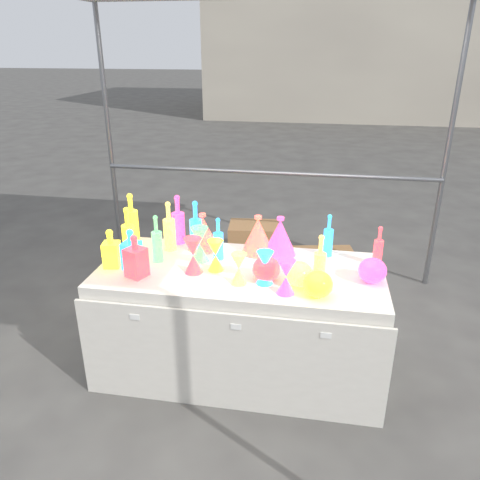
% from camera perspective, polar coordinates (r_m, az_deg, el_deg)
% --- Properties ---
extents(ground, '(80.00, 80.00, 0.00)m').
position_cam_1_polar(ground, '(3.37, -0.00, -15.07)').
color(ground, '#5E5C57').
rests_on(ground, ground).
extents(display_table, '(1.84, 0.83, 0.75)m').
position_cam_1_polar(display_table, '(3.15, -0.03, -9.78)').
color(display_table, silver).
rests_on(display_table, ground).
extents(background_building, '(14.00, 6.00, 6.00)m').
position_cam_1_polar(background_building, '(17.02, 24.03, 24.15)').
color(background_building, beige).
rests_on(background_building, ground).
extents(cardboard_box_closed, '(0.53, 0.41, 0.36)m').
position_cam_1_polar(cardboard_box_closed, '(4.85, 1.66, -0.13)').
color(cardboard_box_closed, '#9E7147').
rests_on(cardboard_box_closed, ground).
extents(cardboard_box_flat, '(0.75, 0.60, 0.06)m').
position_cam_1_polar(cardboard_box_flat, '(4.93, 10.14, -2.02)').
color(cardboard_box_flat, '#9E7147').
rests_on(cardboard_box_flat, ground).
extents(bottle_0, '(0.10, 0.10, 0.35)m').
position_cam_1_polar(bottle_0, '(3.44, -13.08, 2.77)').
color(bottle_0, '#F35B16').
rests_on(bottle_0, display_table).
extents(bottle_1, '(0.11, 0.11, 0.36)m').
position_cam_1_polar(bottle_1, '(3.17, -5.42, 1.67)').
color(bottle_1, '#1A902C').
rests_on(bottle_1, display_table).
extents(bottle_3, '(0.09, 0.09, 0.36)m').
position_cam_1_polar(bottle_3, '(3.32, -7.56, 2.52)').
color(bottle_3, '#1D54AA').
rests_on(bottle_3, display_table).
extents(bottle_4, '(0.09, 0.09, 0.35)m').
position_cam_1_polar(bottle_4, '(3.22, -8.64, 1.70)').
color(bottle_4, '#116E6E').
rests_on(bottle_4, display_table).
extents(bottle_5, '(0.09, 0.09, 0.32)m').
position_cam_1_polar(bottle_5, '(3.07, -10.11, 0.20)').
color(bottle_5, '#A82187').
rests_on(bottle_5, display_table).
extents(bottle_6, '(0.09, 0.09, 0.34)m').
position_cam_1_polar(bottle_6, '(3.19, -13.46, 1.02)').
color(bottle_6, '#F35B16').
rests_on(bottle_6, display_table).
extents(bottle_7, '(0.07, 0.07, 0.29)m').
position_cam_1_polar(bottle_7, '(3.05, -2.67, 0.17)').
color(bottle_7, '#1A902C').
rests_on(bottle_7, display_table).
extents(decanter_0, '(0.12, 0.12, 0.25)m').
position_cam_1_polar(decanter_0, '(3.07, -15.45, -0.96)').
color(decanter_0, '#F35B16').
rests_on(decanter_0, display_table).
extents(decanter_1, '(0.15, 0.15, 0.27)m').
position_cam_1_polar(decanter_1, '(2.90, -12.61, -1.89)').
color(decanter_1, orange).
rests_on(decanter_1, display_table).
extents(decanter_2, '(0.12, 0.12, 0.26)m').
position_cam_1_polar(decanter_2, '(3.01, -13.12, -1.04)').
color(decanter_2, '#1A902C').
rests_on(decanter_2, display_table).
extents(hourglass_0, '(0.13, 0.13, 0.23)m').
position_cam_1_polar(hourglass_0, '(2.90, -5.74, -1.90)').
color(hourglass_0, orange).
rests_on(hourglass_0, display_table).
extents(hourglass_1, '(0.11, 0.11, 0.21)m').
position_cam_1_polar(hourglass_1, '(2.66, 5.64, -4.52)').
color(hourglass_1, '#1D54AA').
rests_on(hourglass_1, display_table).
extents(hourglass_2, '(0.12, 0.12, 0.19)m').
position_cam_1_polar(hourglass_2, '(2.76, -0.16, -3.53)').
color(hourglass_2, '#116E6E').
rests_on(hourglass_2, display_table).
extents(hourglass_3, '(0.13, 0.13, 0.23)m').
position_cam_1_polar(hourglass_3, '(3.05, -4.93, -0.51)').
color(hourglass_3, '#A82187').
rests_on(hourglass_3, display_table).
extents(hourglass_4, '(0.12, 0.12, 0.20)m').
position_cam_1_polar(hourglass_4, '(2.92, -3.00, -1.88)').
color(hourglass_4, '#F35B16').
rests_on(hourglass_4, display_table).
extents(hourglass_5, '(0.13, 0.13, 0.21)m').
position_cam_1_polar(hourglass_5, '(2.76, 3.06, -3.38)').
color(hourglass_5, '#1A902C').
rests_on(hourglass_5, display_table).
extents(globe_0, '(0.20, 0.20, 0.13)m').
position_cam_1_polar(globe_0, '(2.67, 9.47, -5.49)').
color(globe_0, '#F35B16').
rests_on(globe_0, display_table).
extents(globe_1, '(0.18, 0.18, 0.13)m').
position_cam_1_polar(globe_1, '(2.77, 7.20, -4.28)').
color(globe_1, '#116E6E').
rests_on(globe_1, display_table).
extents(globe_2, '(0.20, 0.20, 0.14)m').
position_cam_1_polar(globe_2, '(2.81, 3.22, -3.70)').
color(globe_2, orange).
rests_on(globe_2, display_table).
extents(globe_3, '(0.21, 0.21, 0.13)m').
position_cam_1_polar(globe_3, '(2.89, 15.82, -3.75)').
color(globe_3, '#1D54AA').
rests_on(globe_3, display_table).
extents(lampshade_0, '(0.22, 0.22, 0.26)m').
position_cam_1_polar(lampshade_0, '(3.23, -4.54, 1.08)').
color(lampshade_0, gold).
rests_on(lampshade_0, display_table).
extents(lampshade_1, '(0.22, 0.22, 0.26)m').
position_cam_1_polar(lampshade_1, '(3.16, 2.19, 0.71)').
color(lampshade_1, gold).
rests_on(lampshade_1, display_table).
extents(lampshade_2, '(0.29, 0.29, 0.26)m').
position_cam_1_polar(lampshade_2, '(3.14, 4.90, 0.54)').
color(lampshade_2, '#1D54AA').
rests_on(lampshade_2, display_table).
extents(bottle_8, '(0.07, 0.07, 0.29)m').
position_cam_1_polar(bottle_8, '(3.16, 10.73, 0.58)').
color(bottle_8, '#1A902C').
rests_on(bottle_8, display_table).
extents(bottle_9, '(0.07, 0.07, 0.27)m').
position_cam_1_polar(bottle_9, '(3.10, 16.53, -0.70)').
color(bottle_9, orange).
rests_on(bottle_9, display_table).
extents(bottle_11, '(0.07, 0.07, 0.32)m').
position_cam_1_polar(bottle_11, '(2.75, 9.71, -2.47)').
color(bottle_11, '#116E6E').
rests_on(bottle_11, display_table).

